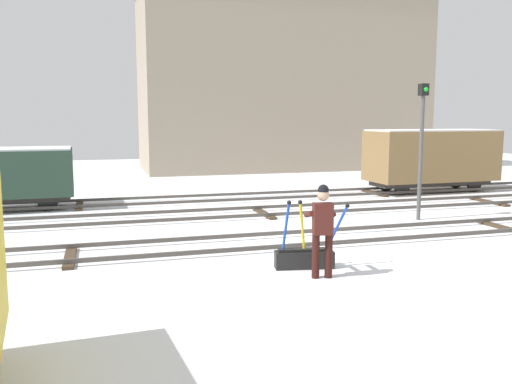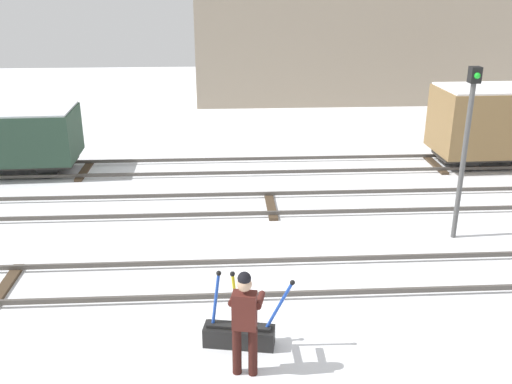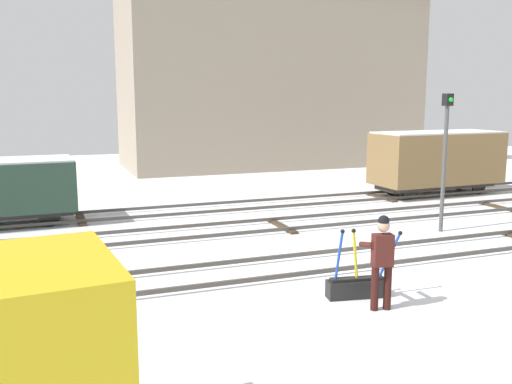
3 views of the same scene
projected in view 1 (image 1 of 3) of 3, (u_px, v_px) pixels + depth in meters
The scene contains 10 objects.
ground_plane at pixel (312, 242), 13.82m from camera, with size 60.00×60.00×0.00m, color white.
track_main_line at pixel (312, 238), 13.81m from camera, with size 44.00×1.94×0.18m.
track_siding_near at pixel (264, 211), 17.74m from camera, with size 44.00×1.94×0.18m.
track_siding_far at pixel (238, 197), 20.94m from camera, with size 44.00×1.94×0.18m.
switch_lever_frame at pixel (305, 256), 11.43m from camera, with size 1.58×0.58×1.45m.
rail_worker at pixel (322, 225), 10.64m from camera, with size 0.63×0.77×1.87m.
signal_post at pixel (422, 138), 16.54m from camera, with size 0.24×0.32×4.17m.
apartment_building at pixel (282, 81), 33.90m from camera, with size 17.68×7.05×10.83m.
freight_car_back_track at pixel (431, 157), 23.14m from camera, with size 5.55×2.33×2.66m.
perched_bird_roof_left at pixel (300, 3), 36.88m from camera, with size 0.18×0.28×0.13m.
Camera 1 is at (-5.20, -12.56, 3.15)m, focal length 38.02 mm.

